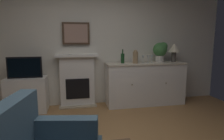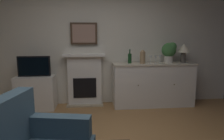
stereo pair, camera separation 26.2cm
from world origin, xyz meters
name	(u,v)px [view 1 (the left image)]	position (x,y,z in m)	size (l,w,h in m)	color
wall_rear	(90,37)	(0.00, 2.22, 1.45)	(5.96, 0.06, 2.90)	silver
fireplace_unit	(77,80)	(-0.30, 2.09, 0.55)	(0.87, 0.30, 1.10)	white
framed_picture	(76,34)	(-0.30, 2.13, 1.52)	(0.55, 0.04, 0.45)	#473323
sideboard_cabinet	(145,83)	(1.14, 1.91, 0.46)	(1.71, 0.49, 0.91)	white
table_lamp	(174,49)	(1.78, 1.91, 1.19)	(0.26, 0.26, 0.40)	#4C4742
wine_bottle	(123,58)	(0.64, 1.93, 1.02)	(0.08, 0.08, 0.29)	#193F1E
wine_glass_left	(143,57)	(1.06, 1.85, 1.03)	(0.07, 0.07, 0.16)	silver
wine_glass_center	(148,57)	(1.17, 1.85, 1.03)	(0.07, 0.07, 0.16)	silver
wine_glass_right	(152,57)	(1.28, 1.93, 1.03)	(0.07, 0.07, 0.16)	silver
vase_decorative	(135,57)	(0.89, 1.86, 1.05)	(0.11, 0.11, 0.28)	#9E7F5B
tv_cabinet	(27,95)	(-1.27, 1.93, 0.34)	(0.75, 0.42, 0.68)	white
tv_set	(25,68)	(-1.27, 1.90, 0.88)	(0.62, 0.07, 0.40)	black
potted_plant_small	(160,50)	(1.49, 1.96, 1.17)	(0.30, 0.30, 0.43)	beige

